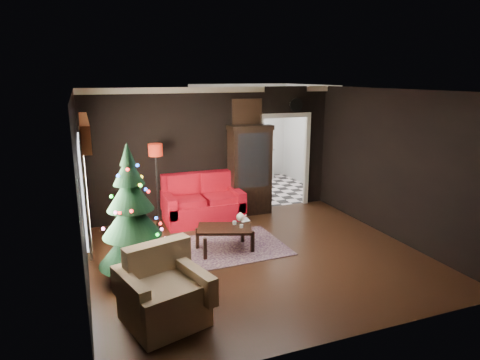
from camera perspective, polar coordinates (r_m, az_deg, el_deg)
name	(u,v)px	position (r m, az deg, el deg)	size (l,w,h in m)	color
floor	(258,256)	(7.33, 2.53, -10.37)	(5.50, 5.50, 0.00)	black
ceiling	(260,91)	(6.68, 2.80, 12.07)	(5.50, 5.50, 0.00)	white
wall_back	(214,152)	(9.17, -3.55, 3.78)	(5.50, 5.50, 0.00)	black
wall_front	(349,228)	(4.78, 14.68, -6.33)	(5.50, 5.50, 0.00)	black
wall_left	(81,194)	(6.34, -20.83, -1.78)	(5.50, 5.50, 0.00)	black
wall_right	(394,165)	(8.33, 20.30, 1.89)	(5.50, 5.50, 0.00)	black
doorway	(284,163)	(9.87, 5.95, 2.39)	(1.10, 0.10, 2.10)	beige
left_window	(84,187)	(6.52, -20.53, -0.88)	(0.05, 1.60, 1.40)	white
valance	(84,131)	(6.37, -20.44, 6.33)	(0.12, 2.10, 0.35)	brown
kitchen_floor	(258,190)	(11.43, 2.46, -1.34)	(3.00, 3.00, 0.00)	white
kitchen_window	(239,122)	(12.44, -0.11, 7.90)	(0.70, 0.06, 0.70)	white
rug	(225,247)	(7.67, -2.06, -9.17)	(2.13, 1.55, 0.01)	#3A242E
loveseat	(203,199)	(8.85, -5.07, -2.62)	(1.70, 0.90, 1.00)	maroon
curio_cabinet	(250,172)	(9.30, 1.33, 1.11)	(0.90, 0.45, 1.90)	black
floor_lamp	(157,188)	(8.57, -11.21, -1.11)	(0.30, 0.30, 1.80)	black
christmas_tree	(131,214)	(6.38, -14.60, -4.48)	(1.04, 1.04, 1.99)	black
armchair	(163,289)	(5.44, -10.42, -14.36)	(0.94, 0.94, 0.96)	#CCB58D
coffee_table	(225,239)	(7.48, -2.11, -7.99)	(0.94, 0.57, 0.42)	black
teapot	(240,217)	(7.68, 0.05, -5.06)	(0.17, 0.17, 0.16)	beige
cup_a	(235,223)	(7.54, -0.75, -5.84)	(0.07, 0.07, 0.06)	white
cup_b	(241,226)	(7.38, 0.20, -6.31)	(0.06, 0.06, 0.05)	silver
book	(240,215)	(7.69, 0.00, -4.78)	(0.17, 0.02, 0.23)	#998764
wall_clock	(296,105)	(9.76, 7.62, 10.10)	(0.32, 0.32, 0.06)	white
painting	(247,112)	(9.27, 0.94, 9.21)	(0.62, 0.05, 0.52)	#9F7046
kitchen_counter	(242,165)	(12.41, 0.30, 2.03)	(1.80, 0.60, 0.90)	white
kitchen_table	(252,180)	(10.96, 1.66, 0.01)	(0.70, 0.70, 0.75)	brown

